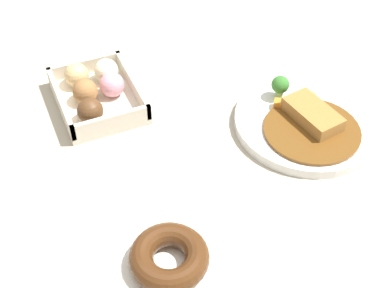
% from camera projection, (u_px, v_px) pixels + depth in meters
% --- Properties ---
extents(ground_plane, '(1.60, 1.60, 0.00)m').
position_uv_depth(ground_plane, '(236.00, 136.00, 0.98)').
color(ground_plane, '#B2A893').
extents(curry_plate, '(0.26, 0.26, 0.06)m').
position_uv_depth(curry_plate, '(308.00, 121.00, 0.99)').
color(curry_plate, white).
rests_on(curry_plate, ground_plane).
extents(donut_box, '(0.18, 0.14, 0.06)m').
position_uv_depth(donut_box, '(96.00, 92.00, 1.03)').
color(donut_box, beige).
rests_on(donut_box, ground_plane).
extents(chocolate_ring_donut, '(0.14, 0.14, 0.04)m').
position_uv_depth(chocolate_ring_donut, '(169.00, 258.00, 0.78)').
color(chocolate_ring_donut, white).
rests_on(chocolate_ring_donut, ground_plane).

